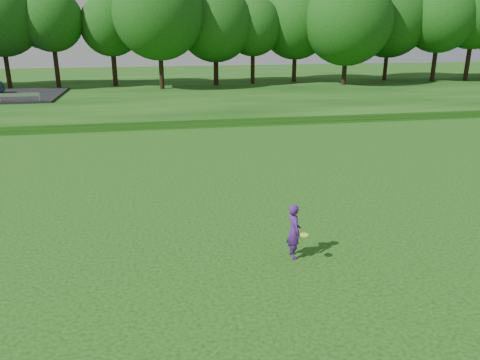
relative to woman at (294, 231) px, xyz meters
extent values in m
plane|color=#113D0B|center=(-0.77, 0.55, -0.88)|extent=(140.00, 140.00, 0.00)
cube|color=#113D0B|center=(-0.77, 34.55, -0.58)|extent=(130.00, 30.00, 0.60)
cube|color=gray|center=(-0.77, 20.55, -0.86)|extent=(130.00, 1.60, 0.04)
imported|color=#4C1B7D|center=(0.00, 0.00, 0.00)|extent=(0.47, 0.67, 1.77)
cylinder|color=#EBF827|center=(0.17, -0.51, 0.09)|extent=(0.26, 0.26, 0.04)
camera|label=1|loc=(-3.99, -12.80, 6.15)|focal=35.00mm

